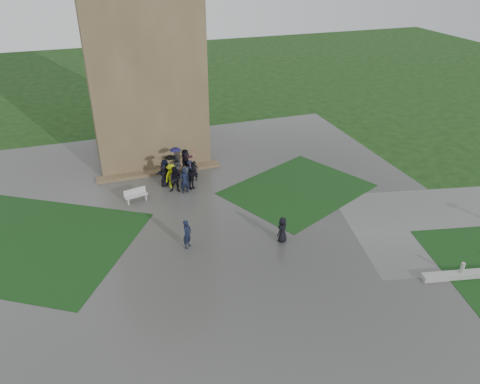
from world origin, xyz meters
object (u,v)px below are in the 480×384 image
object	(u,v)px
bench	(136,195)
pedestrian_mid	(187,234)
tower	(139,36)
pedestrian_near	(282,230)

from	to	relation	value
bench	pedestrian_mid	world-z (taller)	pedestrian_mid
tower	pedestrian_mid	size ratio (longest dim) A/B	10.52
tower	bench	world-z (taller)	tower
pedestrian_mid	pedestrian_near	distance (m)	5.32
tower	pedestrian_near	bearing A→B (deg)	-71.99
pedestrian_mid	pedestrian_near	size ratio (longest dim) A/B	1.13
bench	pedestrian_mid	distance (m)	6.52
pedestrian_mid	pedestrian_near	bearing A→B (deg)	-60.32
tower	pedestrian_near	distance (m)	18.14
bench	pedestrian_near	distance (m)	10.28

